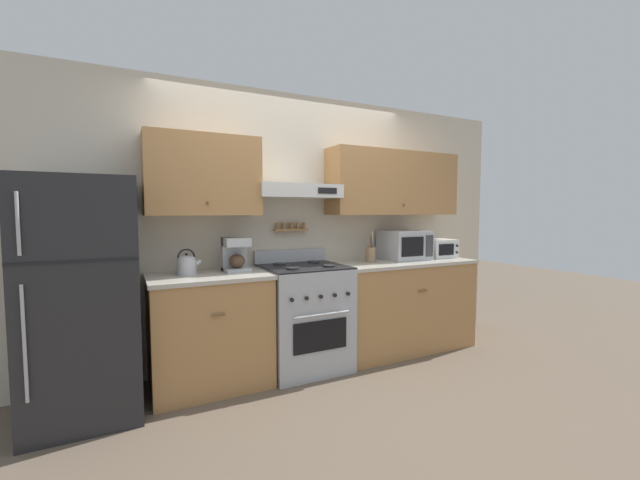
{
  "coord_description": "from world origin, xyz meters",
  "views": [
    {
      "loc": [
        -1.45,
        -2.87,
        1.42
      ],
      "look_at": [
        0.14,
        0.27,
        1.17
      ],
      "focal_mm": 22.0,
      "sensor_mm": 36.0,
      "label": 1
    }
  ],
  "objects_px": {
    "stove_range": "(304,316)",
    "tea_kettle": "(187,264)",
    "coffee_maker": "(235,254)",
    "refrigerator": "(83,298)",
    "microwave": "(405,245)",
    "toaster_oven": "(438,248)",
    "utensil_crock": "(371,254)"
  },
  "relations": [
    {
      "from": "stove_range",
      "to": "tea_kettle",
      "type": "height_order",
      "value": "tea_kettle"
    },
    {
      "from": "coffee_maker",
      "to": "toaster_oven",
      "type": "relative_size",
      "value": 0.88
    },
    {
      "from": "tea_kettle",
      "to": "stove_range",
      "type": "bearing_deg",
      "value": -4.34
    },
    {
      "from": "refrigerator",
      "to": "coffee_maker",
      "type": "xyz_separation_m",
      "value": [
        1.12,
        0.16,
        0.24
      ]
    },
    {
      "from": "stove_range",
      "to": "coffee_maker",
      "type": "height_order",
      "value": "coffee_maker"
    },
    {
      "from": "toaster_oven",
      "to": "coffee_maker",
      "type": "bearing_deg",
      "value": 179.27
    },
    {
      "from": "tea_kettle",
      "to": "toaster_oven",
      "type": "xyz_separation_m",
      "value": [
        2.67,
        -0.0,
        0.02
      ]
    },
    {
      "from": "coffee_maker",
      "to": "refrigerator",
      "type": "bearing_deg",
      "value": -172.02
    },
    {
      "from": "toaster_oven",
      "to": "utensil_crock",
      "type": "bearing_deg",
      "value": 179.89
    },
    {
      "from": "stove_range",
      "to": "coffee_maker",
      "type": "xyz_separation_m",
      "value": [
        -0.59,
        0.1,
        0.59
      ]
    },
    {
      "from": "stove_range",
      "to": "utensil_crock",
      "type": "relative_size",
      "value": 3.49
    },
    {
      "from": "refrigerator",
      "to": "coffee_maker",
      "type": "relative_size",
      "value": 5.81
    },
    {
      "from": "tea_kettle",
      "to": "coffee_maker",
      "type": "xyz_separation_m",
      "value": [
        0.4,
        0.03,
        0.06
      ]
    },
    {
      "from": "utensil_crock",
      "to": "toaster_oven",
      "type": "distance_m",
      "value": 0.9
    },
    {
      "from": "tea_kettle",
      "to": "coffee_maker",
      "type": "height_order",
      "value": "coffee_maker"
    },
    {
      "from": "stove_range",
      "to": "refrigerator",
      "type": "bearing_deg",
      "value": -178.21
    },
    {
      "from": "stove_range",
      "to": "microwave",
      "type": "bearing_deg",
      "value": 4.4
    },
    {
      "from": "tea_kettle",
      "to": "microwave",
      "type": "xyz_separation_m",
      "value": [
        2.21,
        0.02,
        0.07
      ]
    },
    {
      "from": "coffee_maker",
      "to": "microwave",
      "type": "distance_m",
      "value": 1.81
    },
    {
      "from": "refrigerator",
      "to": "tea_kettle",
      "type": "bearing_deg",
      "value": 10.29
    },
    {
      "from": "coffee_maker",
      "to": "microwave",
      "type": "xyz_separation_m",
      "value": [
        1.81,
        -0.01,
        0.01
      ]
    },
    {
      "from": "stove_range",
      "to": "tea_kettle",
      "type": "xyz_separation_m",
      "value": [
        -1.0,
        0.08,
        0.53
      ]
    },
    {
      "from": "coffee_maker",
      "to": "toaster_oven",
      "type": "bearing_deg",
      "value": -0.73
    },
    {
      "from": "microwave",
      "to": "utensil_crock",
      "type": "bearing_deg",
      "value": -177.71
    },
    {
      "from": "tea_kettle",
      "to": "toaster_oven",
      "type": "distance_m",
      "value": 2.67
    },
    {
      "from": "refrigerator",
      "to": "utensil_crock",
      "type": "relative_size",
      "value": 5.45
    },
    {
      "from": "coffee_maker",
      "to": "microwave",
      "type": "bearing_deg",
      "value": -0.29
    },
    {
      "from": "toaster_oven",
      "to": "refrigerator",
      "type": "bearing_deg",
      "value": -177.84
    },
    {
      "from": "coffee_maker",
      "to": "microwave",
      "type": "height_order",
      "value": "microwave"
    },
    {
      "from": "tea_kettle",
      "to": "microwave",
      "type": "distance_m",
      "value": 2.21
    },
    {
      "from": "stove_range",
      "to": "toaster_oven",
      "type": "xyz_separation_m",
      "value": [
        1.67,
        0.07,
        0.55
      ]
    },
    {
      "from": "utensil_crock",
      "to": "refrigerator",
      "type": "bearing_deg",
      "value": -177.02
    }
  ]
}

